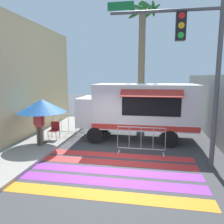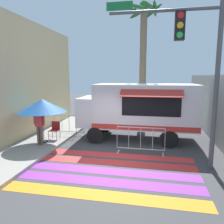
% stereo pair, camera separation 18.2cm
% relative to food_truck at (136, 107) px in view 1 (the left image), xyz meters
% --- Properties ---
extents(ground_plane, '(60.00, 60.00, 0.00)m').
position_rel_food_truck_xyz_m(ground_plane, '(-0.77, -3.30, -1.66)').
color(ground_plane, '#424244').
extents(concrete_wall_right, '(0.20, 16.00, 3.24)m').
position_rel_food_truck_xyz_m(concrete_wall_right, '(3.85, -0.30, -0.04)').
color(concrete_wall_right, gray).
rests_on(concrete_wall_right, ground_plane).
extents(crosswalk_painted, '(6.40, 3.60, 0.01)m').
position_rel_food_truck_xyz_m(crosswalk_painted, '(-0.77, -4.07, -1.65)').
color(crosswalk_painted, orange).
rests_on(crosswalk_painted, ground_plane).
extents(food_truck, '(5.74, 2.85, 2.79)m').
position_rel_food_truck_xyz_m(food_truck, '(0.00, 0.00, 0.00)').
color(food_truck, white).
rests_on(food_truck, ground_plane).
extents(traffic_signal_pole, '(3.78, 0.29, 5.65)m').
position_rel_food_truck_xyz_m(traffic_signal_pole, '(2.13, -3.13, 2.19)').
color(traffic_signal_pole, '#515456').
rests_on(traffic_signal_pole, ground_plane).
extents(patio_umbrella, '(2.19, 2.19, 2.03)m').
position_rel_food_truck_xyz_m(patio_umbrella, '(-4.14, -1.82, 0.20)').
color(patio_umbrella, black).
rests_on(patio_umbrella, sidewalk_left).
extents(folding_chair, '(0.43, 0.43, 0.86)m').
position_rel_food_truck_xyz_m(folding_chair, '(-3.88, -1.18, -1.01)').
color(folding_chair, '#4C4C51').
rests_on(folding_chair, sidewalk_left).
extents(vendor_person, '(0.53, 0.24, 1.79)m').
position_rel_food_truck_xyz_m(vendor_person, '(-4.10, -2.22, -0.50)').
color(vendor_person, brown).
rests_on(vendor_person, sidewalk_left).
extents(barricade_front, '(1.98, 0.44, 1.13)m').
position_rel_food_truck_xyz_m(barricade_front, '(0.36, -2.16, -1.10)').
color(barricade_front, '#B7BABF').
rests_on(barricade_front, ground_plane).
extents(barricade_side, '(1.69, 0.44, 1.13)m').
position_rel_food_truck_xyz_m(barricade_side, '(-3.61, -0.01, -1.11)').
color(barricade_side, '#B7BABF').
rests_on(barricade_side, ground_plane).
extents(palm_tree, '(2.28, 2.38, 7.89)m').
position_rel_food_truck_xyz_m(palm_tree, '(0.05, 3.96, 3.29)').
color(palm_tree, '#7A664C').
rests_on(palm_tree, ground_plane).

